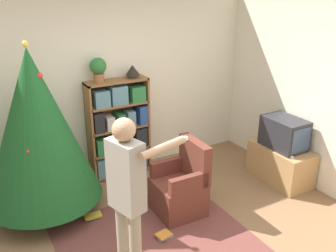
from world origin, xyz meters
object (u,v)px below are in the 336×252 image
(christmas_tree, at_px, (37,127))
(armchair, at_px, (181,188))
(television, at_px, (284,133))
(standing_person, at_px, (128,193))
(table_lamp, at_px, (133,71))
(potted_plant, at_px, (98,68))
(bookshelf, at_px, (119,130))

(christmas_tree, bearing_deg, armchair, -29.39)
(television, bearing_deg, standing_person, -163.92)
(television, height_order, armchair, television)
(table_lamp, bearing_deg, television, -38.62)
(armchair, height_order, standing_person, standing_person)
(armchair, height_order, potted_plant, potted_plant)
(christmas_tree, xyz_separation_m, standing_person, (0.41, -1.63, -0.12))
(television, xyz_separation_m, table_lamp, (-1.66, 1.33, 0.80))
(potted_plant, bearing_deg, television, -31.63)
(armchair, xyz_separation_m, potted_plant, (-0.51, 1.30, 1.30))
(christmas_tree, relative_size, standing_person, 1.25)
(bookshelf, xyz_separation_m, armchair, (0.26, -1.29, -0.36))
(armchair, bearing_deg, potted_plant, -157.44)
(television, bearing_deg, table_lamp, 141.38)
(bookshelf, relative_size, potted_plant, 4.34)
(table_lamp, bearing_deg, standing_person, -115.98)
(christmas_tree, distance_m, potted_plant, 1.17)
(bookshelf, xyz_separation_m, christmas_tree, (-1.19, -0.47, 0.44))
(armchair, distance_m, table_lamp, 1.77)
(christmas_tree, height_order, armchair, christmas_tree)
(christmas_tree, bearing_deg, standing_person, -75.77)
(armchair, bearing_deg, standing_person, -51.27)
(armchair, relative_size, standing_person, 0.55)
(standing_person, height_order, table_lamp, standing_person)
(potted_plant, bearing_deg, armchair, -68.46)
(armchair, distance_m, potted_plant, 1.90)
(television, height_order, table_lamp, table_lamp)
(armchair, bearing_deg, bookshelf, -167.55)
(christmas_tree, xyz_separation_m, table_lamp, (1.44, 0.48, 0.40))
(bookshelf, height_order, standing_person, standing_person)
(bookshelf, xyz_separation_m, table_lamp, (0.24, 0.01, 0.85))
(television, xyz_separation_m, standing_person, (-2.69, -0.77, 0.27))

